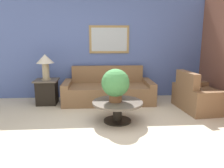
# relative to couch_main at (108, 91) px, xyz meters

# --- Properties ---
(ground_plane) EXTENTS (20.00, 20.00, 0.00)m
(ground_plane) POSITION_rel_couch_main_xyz_m (-0.01, -2.12, -0.28)
(ground_plane) COLOR beige
(wall_back) EXTENTS (7.17, 0.09, 2.60)m
(wall_back) POSITION_rel_couch_main_xyz_m (-0.01, 0.53, 1.03)
(wall_back) COLOR #5166A8
(wall_back) RESTS_ON ground_plane
(couch_main) EXTENTS (2.23, 0.98, 0.87)m
(couch_main) POSITION_rel_couch_main_xyz_m (0.00, 0.00, 0.00)
(couch_main) COLOR brown
(couch_main) RESTS_ON ground_plane
(armchair) EXTENTS (0.98, 1.22, 0.87)m
(armchair) POSITION_rel_couch_main_xyz_m (2.01, -0.77, 0.00)
(armchair) COLOR brown
(armchair) RESTS_ON ground_plane
(coffee_table) EXTENTS (0.97, 0.97, 0.40)m
(coffee_table) POSITION_rel_couch_main_xyz_m (0.11, -1.36, 0.02)
(coffee_table) COLOR black
(coffee_table) RESTS_ON ground_plane
(side_table) EXTENTS (0.55, 0.55, 0.60)m
(side_table) POSITION_rel_couch_main_xyz_m (-1.50, -0.08, 0.03)
(side_table) COLOR black
(side_table) RESTS_ON ground_plane
(table_lamp) EXTENTS (0.41, 0.41, 0.61)m
(table_lamp) POSITION_rel_couch_main_xyz_m (-1.50, -0.08, 0.75)
(table_lamp) COLOR tan
(table_lamp) RESTS_ON side_table
(potted_plant_on_table) EXTENTS (0.53, 0.53, 0.63)m
(potted_plant_on_table) POSITION_rel_couch_main_xyz_m (0.07, -1.36, 0.47)
(potted_plant_on_table) COLOR brown
(potted_plant_on_table) RESTS_ON coffee_table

